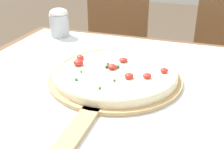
# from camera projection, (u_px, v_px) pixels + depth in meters

# --- Properties ---
(dining_table) EXTENTS (1.16, 1.00, 0.77)m
(dining_table) POSITION_uv_depth(u_px,v_px,m) (126.00, 126.00, 0.84)
(dining_table) COLOR brown
(dining_table) RESTS_ON ground_plane
(towel_cloth) EXTENTS (1.08, 0.92, 0.00)m
(towel_cloth) POSITION_uv_depth(u_px,v_px,m) (126.00, 92.00, 0.79)
(towel_cloth) COLOR silver
(towel_cloth) RESTS_ON dining_table
(pizza_peel) EXTENTS (0.40, 0.61, 0.01)m
(pizza_peel) POSITION_uv_depth(u_px,v_px,m) (113.00, 80.00, 0.83)
(pizza_peel) COLOR tan
(pizza_peel) RESTS_ON towel_cloth
(pizza) EXTENTS (0.37, 0.37, 0.04)m
(pizza) POSITION_uv_depth(u_px,v_px,m) (115.00, 72.00, 0.84)
(pizza) COLOR beige
(pizza) RESTS_ON pizza_peel
(chair_left) EXTENTS (0.40, 0.40, 0.87)m
(chair_left) POSITION_uv_depth(u_px,v_px,m) (113.00, 55.00, 1.75)
(chair_left) COLOR brown
(chair_left) RESTS_ON ground_plane
(flour_cup) EXTENTS (0.08, 0.08, 0.12)m
(flour_cup) POSITION_uv_depth(u_px,v_px,m) (59.00, 22.00, 1.20)
(flour_cup) COLOR #B2B7BC
(flour_cup) RESTS_ON towel_cloth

